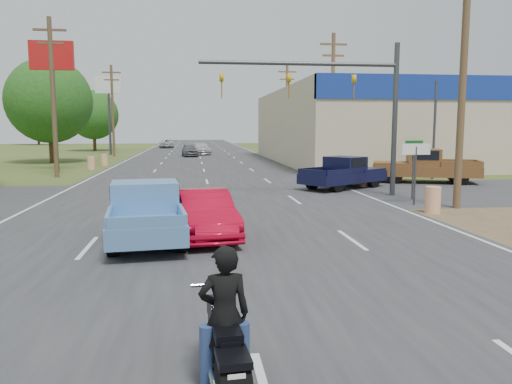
{
  "coord_description": "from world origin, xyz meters",
  "views": [
    {
      "loc": [
        -0.82,
        -5.3,
        3.15
      ],
      "look_at": [
        1.0,
        8.98,
        1.3
      ],
      "focal_mm": 35.0,
      "sensor_mm": 36.0,
      "label": 1
    }
  ],
  "objects": [
    {
      "name": "main_road",
      "position": [
        0.0,
        40.0,
        0.01
      ],
      "size": [
        15.0,
        180.0,
        0.02
      ],
      "primitive_type": "cube",
      "color": "#2D2D30",
      "rests_on": "ground"
    },
    {
      "name": "cross_road",
      "position": [
        0.0,
        18.0,
        0.01
      ],
      "size": [
        120.0,
        10.0,
        0.02
      ],
      "primitive_type": "cube",
      "color": "#2D2D30",
      "rests_on": "ground"
    },
    {
      "name": "utility_pole_1",
      "position": [
        9.5,
        13.0,
        5.32
      ],
      "size": [
        2.0,
        0.28,
        10.0
      ],
      "color": "#4C3823",
      "rests_on": "ground"
    },
    {
      "name": "utility_pole_2",
      "position": [
        9.5,
        31.0,
        5.32
      ],
      "size": [
        2.0,
        0.28,
        10.0
      ],
      "color": "#4C3823",
      "rests_on": "ground"
    },
    {
      "name": "utility_pole_3",
      "position": [
        9.5,
        49.0,
        5.32
      ],
      "size": [
        2.0,
        0.28,
        10.0
      ],
      "color": "#4C3823",
      "rests_on": "ground"
    },
    {
      "name": "utility_pole_5",
      "position": [
        -9.5,
        28.0,
        5.32
      ],
      "size": [
        2.0,
        0.28,
        10.0
      ],
      "color": "#4C3823",
      "rests_on": "ground"
    },
    {
      "name": "utility_pole_6",
      "position": [
        -9.5,
        52.0,
        5.32
      ],
      "size": [
        2.0,
        0.28,
        10.0
      ],
      "color": "#4C3823",
      "rests_on": "ground"
    },
    {
      "name": "tree_1",
      "position": [
        -13.5,
        42.0,
        5.57
      ],
      "size": [
        7.56,
        7.56,
        9.36
      ],
      "color": "#422D19",
      "rests_on": "ground"
    },
    {
      "name": "tree_2",
      "position": [
        -14.2,
        66.0,
        4.95
      ],
      "size": [
        6.72,
        6.72,
        8.32
      ],
      "color": "#422D19",
      "rests_on": "ground"
    },
    {
      "name": "tree_5",
      "position": [
        30.0,
        95.0,
        5.88
      ],
      "size": [
        7.98,
        7.98,
        9.88
      ],
      "color": "#422D19",
      "rests_on": "ground"
    },
    {
      "name": "tree_6",
      "position": [
        -30.0,
        95.0,
        6.51
      ],
      "size": [
        8.82,
        8.82,
        10.92
      ],
      "color": "#422D19",
      "rests_on": "ground"
    },
    {
      "name": "barrel_0",
      "position": [
        8.0,
        12.0,
        0.5
      ],
      "size": [
        0.56,
        0.56,
        1.0
      ],
      "primitive_type": "cylinder",
      "color": "orange",
      "rests_on": "ground"
    },
    {
      "name": "barrel_1",
      "position": [
        8.4,
        20.5,
        0.5
      ],
      "size": [
        0.56,
        0.56,
        1.0
      ],
      "primitive_type": "cylinder",
      "color": "orange",
      "rests_on": "ground"
    },
    {
      "name": "barrel_2",
      "position": [
        -8.5,
        34.0,
        0.5
      ],
      "size": [
        0.56,
        0.56,
        1.0
      ],
      "primitive_type": "cylinder",
      "color": "orange",
      "rests_on": "ground"
    },
    {
      "name": "barrel_3",
      "position": [
        -8.2,
        38.0,
        0.5
      ],
      "size": [
        0.56,
        0.56,
        1.0
      ],
      "primitive_type": "cylinder",
      "color": "orange",
      "rests_on": "ground"
    },
    {
      "name": "pole_sign_left_near",
      "position": [
        -10.5,
        32.0,
        7.17
      ],
      "size": [
        3.0,
        0.35,
        9.2
      ],
      "color": "#3F3F44",
      "rests_on": "ground"
    },
    {
      "name": "pole_sign_left_far",
      "position": [
        -10.5,
        56.0,
        7.17
      ],
      "size": [
        3.0,
        0.35,
        9.2
      ],
      "color": "#3F3F44",
      "rests_on": "ground"
    },
    {
      "name": "lane_sign",
      "position": [
        8.2,
        14.0,
        1.9
      ],
      "size": [
        1.2,
        0.08,
        2.52
      ],
      "color": "#3F3F44",
      "rests_on": "ground"
    },
    {
      "name": "street_name_sign",
      "position": [
        8.8,
        15.5,
        1.61
      ],
      "size": [
        0.8,
        0.08,
        2.61
      ],
      "color": "#3F3F44",
      "rests_on": "ground"
    },
    {
      "name": "signal_mast",
      "position": [
        5.82,
        17.0,
        4.8
      ],
      "size": [
        9.12,
        0.4,
        7.0
      ],
      "color": "#3F3F44",
      "rests_on": "ground"
    },
    {
      "name": "red_convertible",
      "position": [
        -0.5,
        8.94,
        0.68
      ],
      "size": [
        1.99,
        4.28,
        1.36
      ],
      "primitive_type": "imported",
      "rotation": [
        0.0,
        0.0,
        0.14
      ],
      "color": "red",
      "rests_on": "ground"
    },
    {
      "name": "motorcycle",
      "position": [
        -0.47,
        0.32,
        0.5
      ],
      "size": [
        0.68,
        2.22,
        1.12
      ],
      "rotation": [
        0.0,
        0.0,
        0.08
      ],
      "color": "black",
      "rests_on": "ground"
    },
    {
      "name": "rider",
      "position": [
        -0.47,
        0.38,
        0.85
      ],
      "size": [
        0.65,
        0.45,
        1.69
      ],
      "primitive_type": "imported",
      "rotation": [
        0.0,
        0.0,
        3.22
      ],
      "color": "black",
      "rests_on": "ground"
    },
    {
      "name": "blue_pickup",
      "position": [
        -2.16,
        8.78,
        0.84
      ],
      "size": [
        2.45,
        5.22,
        1.67
      ],
      "rotation": [
        0.0,
        0.0,
        0.1
      ],
      "color": "black",
      "rests_on": "ground"
    },
    {
      "name": "navy_pickup",
      "position": [
        7.1,
        19.91,
        0.85
      ],
      "size": [
        5.27,
        4.45,
        1.68
      ],
      "rotation": [
        0.0,
        0.0,
        -0.97
      ],
      "color": "black",
      "rests_on": "ground"
    },
    {
      "name": "brown_pickup",
      "position": [
        12.4,
        22.05,
        0.99
      ],
      "size": [
        6.31,
        4.09,
        1.95
      ],
      "rotation": [
        0.0,
        0.0,
        1.23
      ],
      "color": "black",
      "rests_on": "ground"
    },
    {
      "name": "distant_car_grey",
      "position": [
        -1.12,
        50.79,
        0.7
      ],
      "size": [
        1.99,
        4.24,
        1.4
      ],
      "primitive_type": "imported",
      "rotation": [
        0.0,
        0.0,
        0.08
      ],
      "color": "#5E5E63",
      "rests_on": "ground"
    },
    {
      "name": "distant_car_silver",
      "position": [
        0.19,
        54.58,
        0.7
      ],
      "size": [
        2.61,
        5.03,
        1.39
      ],
      "primitive_type": "imported",
      "rotation": [
        0.0,
        0.0,
        0.14
      ],
      "color": "silver",
      "rests_on": "ground"
    },
    {
      "name": "distant_car_white",
      "position": [
        -4.91,
        75.58,
        0.68
      ],
      "size": [
        2.54,
        5.04,
        1.37
      ],
      "primitive_type": "imported",
      "rotation": [
        0.0,
        0.0,
        3.2
      ],
      "color": "#B9B9B9",
      "rests_on": "ground"
    }
  ]
}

